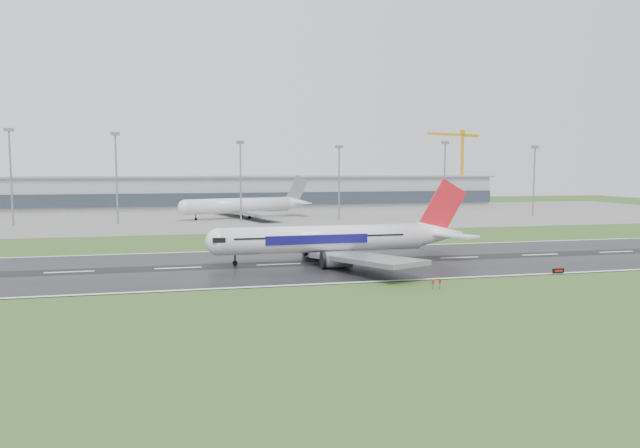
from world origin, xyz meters
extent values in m
plane|color=#2B501D|center=(0.00, 0.00, 0.00)|extent=(520.00, 520.00, 0.00)
cube|color=black|center=(0.00, 0.00, 0.05)|extent=(400.00, 45.00, 0.10)
cube|color=slate|center=(0.00, 125.00, 0.04)|extent=(400.00, 130.00, 0.08)
cube|color=gray|center=(0.00, 185.00, 7.50)|extent=(240.00, 36.00, 15.00)
cylinder|color=gray|center=(-96.11, 100.00, 16.02)|extent=(0.64, 0.64, 32.03)
cylinder|color=gray|center=(-62.08, 100.00, 15.58)|extent=(0.64, 0.64, 31.16)
cylinder|color=gray|center=(-18.54, 100.00, 14.33)|extent=(0.64, 0.64, 28.65)
cylinder|color=gray|center=(19.04, 100.00, 13.65)|extent=(0.64, 0.64, 27.29)
cylinder|color=gray|center=(62.71, 100.00, 14.68)|extent=(0.64, 0.64, 29.36)
cylinder|color=gray|center=(102.86, 100.00, 13.94)|extent=(0.64, 0.64, 27.88)
camera|label=1|loc=(-37.99, -116.37, 19.50)|focal=32.68mm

